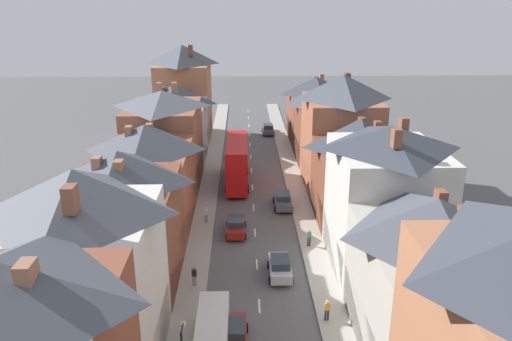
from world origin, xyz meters
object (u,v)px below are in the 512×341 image
(pedestrian_mid_right, at_px, (194,275))
(car_parked_left_b, at_px, (236,226))
(double_decker_bus_lead, at_px, (237,162))
(car_near_blue, at_px, (238,151))
(car_near_silver, at_px, (234,334))
(car_parked_left_a, at_px, (268,129))
(car_mid_black, at_px, (280,267))
(car_parked_right_a, at_px, (283,200))
(pedestrian_mid_left, at_px, (327,309))
(pedestrian_far_left, at_px, (309,237))
(pedestrian_far_right, at_px, (206,214))
(delivery_van, at_px, (213,328))

(pedestrian_mid_right, bearing_deg, car_parked_left_b, 71.18)
(double_decker_bus_lead, xyz_separation_m, car_near_blue, (0.01, 10.75, -1.99))
(car_near_silver, xyz_separation_m, car_parked_left_a, (4.90, 52.61, -0.01))
(car_near_blue, xyz_separation_m, car_mid_black, (3.60, -31.81, 0.01))
(car_parked_right_a, relative_size, pedestrian_mid_left, 2.62)
(pedestrian_far_left, bearing_deg, car_near_blue, 103.62)
(car_near_silver, relative_size, car_parked_left_b, 0.96)
(car_near_blue, xyz_separation_m, car_parked_left_b, (0.00, -24.11, 0.01))
(car_parked_left_b, height_order, pedestrian_mid_left, pedestrian_mid_left)
(pedestrian_far_right, bearing_deg, car_mid_black, -56.70)
(delivery_van, bearing_deg, car_near_silver, 5.78)
(car_mid_black, xyz_separation_m, pedestrian_mid_left, (2.79, -6.11, 0.20))
(delivery_van, height_order, pedestrian_far_left, delivery_van)
(car_parked_left_a, bearing_deg, car_near_silver, -95.32)
(delivery_van, relative_size, pedestrian_mid_right, 3.23)
(car_parked_left_b, distance_m, pedestrian_far_right, 3.80)
(car_parked_left_a, distance_m, pedestrian_mid_right, 46.48)
(car_near_blue, height_order, pedestrian_mid_right, pedestrian_mid_right)
(pedestrian_far_right, bearing_deg, double_decker_bus_lead, 74.86)
(pedestrian_mid_left, bearing_deg, car_near_blue, 99.56)
(pedestrian_far_left, bearing_deg, car_parked_right_a, 100.30)
(car_parked_left_b, height_order, delivery_van, delivery_van)
(car_near_blue, distance_m, car_near_silver, 40.10)
(car_mid_black, distance_m, delivery_van, 9.76)
(car_near_silver, distance_m, car_mid_black, 9.04)
(car_parked_right_a, distance_m, delivery_van, 23.13)
(car_mid_black, bearing_deg, pedestrian_far_right, 123.30)
(double_decker_bus_lead, height_order, car_parked_right_a, double_decker_bus_lead)
(car_near_blue, height_order, delivery_van, delivery_van)
(car_parked_left_a, bearing_deg, pedestrian_far_right, -102.96)
(car_parked_right_a, distance_m, pedestrian_mid_right, 17.29)
(car_parked_right_a, bearing_deg, car_parked_left_b, -128.49)
(delivery_van, distance_m, pedestrian_far_right, 18.54)
(car_parked_right_a, height_order, pedestrian_far_left, pedestrian_far_left)
(car_near_blue, height_order, pedestrian_far_right, pedestrian_far_right)
(car_parked_left_a, relative_size, car_parked_right_a, 1.06)
(car_near_silver, height_order, pedestrian_mid_right, pedestrian_mid_right)
(double_decker_bus_lead, xyz_separation_m, pedestrian_far_right, (-2.98, -11.02, -1.78))
(pedestrian_far_left, bearing_deg, car_mid_black, -121.65)
(car_parked_left_a, height_order, car_parked_right_a, car_parked_right_a)
(double_decker_bus_lead, distance_m, pedestrian_mid_left, 27.96)
(car_near_blue, height_order, car_parked_right_a, car_parked_right_a)
(car_parked_left_a, height_order, pedestrian_mid_right, pedestrian_mid_right)
(double_decker_bus_lead, bearing_deg, car_mid_black, -80.27)
(car_parked_left_b, bearing_deg, double_decker_bus_lead, 90.04)
(double_decker_bus_lead, distance_m, car_near_silver, 29.41)
(car_near_blue, height_order, pedestrian_mid_left, pedestrian_mid_left)
(double_decker_bus_lead, distance_m, car_parked_left_a, 23.86)
(car_parked_left_a, xyz_separation_m, delivery_van, (-6.20, -52.74, 0.53))
(car_near_blue, height_order, pedestrian_far_left, pedestrian_far_left)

